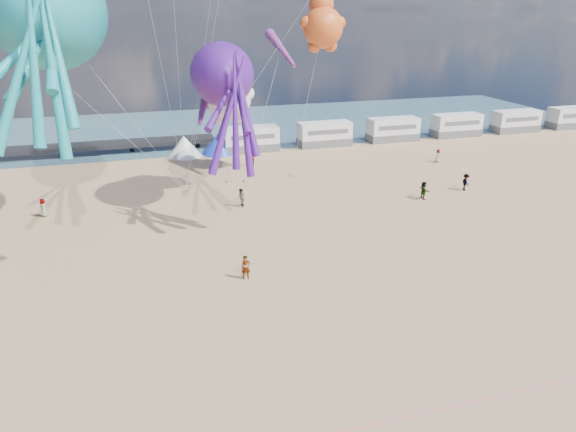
# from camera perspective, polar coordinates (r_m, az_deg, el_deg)

# --- Properties ---
(ground) EXTENTS (120.00, 120.00, 0.00)m
(ground) POSITION_cam_1_polar(r_m,az_deg,el_deg) (26.47, 2.05, -15.49)
(ground) COLOR tan
(ground) RESTS_ON ground
(water) EXTENTS (120.00, 120.00, 0.00)m
(water) POSITION_cam_1_polar(r_m,az_deg,el_deg) (76.90, -10.99, 9.53)
(water) COLOR #3A5E6F
(water) RESTS_ON ground
(motorhome_0) EXTENTS (6.60, 2.50, 3.00)m
(motorhome_0) POSITION_cam_1_polar(r_m,az_deg,el_deg) (62.96, -4.15, 8.53)
(motorhome_0) COLOR silver
(motorhome_0) RESTS_ON ground
(motorhome_1) EXTENTS (6.60, 2.50, 3.00)m
(motorhome_1) POSITION_cam_1_polar(r_m,az_deg,el_deg) (65.54, 4.09, 9.07)
(motorhome_1) COLOR silver
(motorhome_1) RESTS_ON ground
(motorhome_2) EXTENTS (6.60, 2.50, 3.00)m
(motorhome_2) POSITION_cam_1_polar(r_m,az_deg,el_deg) (69.35, 11.58, 9.40)
(motorhome_2) COLOR silver
(motorhome_2) RESTS_ON ground
(motorhome_3) EXTENTS (6.60, 2.50, 3.00)m
(motorhome_3) POSITION_cam_1_polar(r_m,az_deg,el_deg) (74.18, 18.21, 9.56)
(motorhome_3) COLOR silver
(motorhome_3) RESTS_ON ground
(motorhome_4) EXTENTS (6.60, 2.50, 3.00)m
(motorhome_4) POSITION_cam_1_polar(r_m,az_deg,el_deg) (79.85, 23.96, 9.60)
(motorhome_4) COLOR silver
(motorhome_4) RESTS_ON ground
(motorhome_5) EXTENTS (6.60, 2.50, 3.00)m
(motorhome_5) POSITION_cam_1_polar(r_m,az_deg,el_deg) (86.20, 28.91, 9.56)
(motorhome_5) COLOR silver
(motorhome_5) RESTS_ON ground
(tent_white) EXTENTS (4.00, 4.00, 2.40)m
(tent_white) POSITION_cam_1_polar(r_m,az_deg,el_deg) (61.91, -11.46, 7.63)
(tent_white) COLOR white
(tent_white) RESTS_ON ground
(tent_blue) EXTENTS (4.00, 4.00, 2.40)m
(tent_blue) POSITION_cam_1_polar(r_m,az_deg,el_deg) (62.34, -7.77, 7.97)
(tent_blue) COLOR #1933CC
(tent_blue) RESTS_ON ground
(rope_line) EXTENTS (34.00, 0.03, 0.03)m
(rope_line) POSITION_cam_1_polar(r_m,az_deg,el_deg) (22.94, 6.26, -22.69)
(rope_line) COLOR #F2338C
(rope_line) RESTS_ON ground
(standing_person) EXTENTS (0.61, 0.42, 1.62)m
(standing_person) POSITION_cam_1_polar(r_m,az_deg,el_deg) (32.96, -4.70, -5.73)
(standing_person) COLOR tan
(standing_person) RESTS_ON ground
(beachgoer_0) EXTENTS (0.48, 0.64, 1.59)m
(beachgoer_0) POSITION_cam_1_polar(r_m,az_deg,el_deg) (47.22, -25.53, 0.85)
(beachgoer_0) COLOR #7F6659
(beachgoer_0) RESTS_ON ground
(beachgoer_1) EXTENTS (0.59, 0.85, 1.65)m
(beachgoer_1) POSITION_cam_1_polar(r_m,az_deg,el_deg) (44.91, -5.24, 2.01)
(beachgoer_1) COLOR #7F6659
(beachgoer_1) RESTS_ON ground
(beachgoer_2) EXTENTS (0.68, 0.84, 1.62)m
(beachgoer_2) POSITION_cam_1_polar(r_m,az_deg,el_deg) (51.77, 19.13, 3.57)
(beachgoer_2) COLOR #7F6659
(beachgoer_2) RESTS_ON ground
(beachgoer_3) EXTENTS (1.22, 0.81, 1.77)m
(beachgoer_3) POSITION_cam_1_polar(r_m,az_deg,el_deg) (56.68, -3.99, 6.37)
(beachgoer_3) COLOR #7F6659
(beachgoer_3) RESTS_ON ground
(beachgoer_4) EXTENTS (0.46, 0.99, 1.64)m
(beachgoer_4) POSITION_cam_1_polar(r_m,az_deg,el_deg) (48.25, 14.83, 2.78)
(beachgoer_4) COLOR #7F6659
(beachgoer_4) RESTS_ON ground
(beachgoer_6) EXTENTS (0.66, 0.62, 1.51)m
(beachgoer_6) POSITION_cam_1_polar(r_m,az_deg,el_deg) (60.58, 16.31, 6.43)
(beachgoer_6) COLOR #7F6659
(beachgoer_6) RESTS_ON ground
(sandbag_a) EXTENTS (0.50, 0.35, 0.22)m
(sandbag_a) POSITION_cam_1_polar(r_m,az_deg,el_deg) (49.58, -11.25, 2.74)
(sandbag_a) COLOR gray
(sandbag_a) RESTS_ON ground
(sandbag_b) EXTENTS (0.50, 0.35, 0.22)m
(sandbag_b) POSITION_cam_1_polar(r_m,az_deg,el_deg) (51.84, -6.54, 3.88)
(sandbag_b) COLOR gray
(sandbag_b) RESTS_ON ground
(sandbag_c) EXTENTS (0.50, 0.35, 0.22)m
(sandbag_c) POSITION_cam_1_polar(r_m,az_deg,el_deg) (53.28, 0.33, 4.53)
(sandbag_c) COLOR gray
(sandbag_c) RESTS_ON ground
(sandbag_d) EXTENTS (0.50, 0.35, 0.22)m
(sandbag_d) POSITION_cam_1_polar(r_m,az_deg,el_deg) (51.72, -4.70, 3.91)
(sandbag_d) COLOR gray
(sandbag_d) RESTS_ON ground
(sandbag_e) EXTENTS (0.50, 0.35, 0.22)m
(sandbag_e) POSITION_cam_1_polar(r_m,az_deg,el_deg) (50.87, -11.30, 3.24)
(sandbag_e) COLOR gray
(sandbag_e) RESTS_ON ground
(kite_octopus_teal) EXTENTS (9.14, 13.62, 14.35)m
(kite_octopus_teal) POSITION_cam_1_polar(r_m,az_deg,el_deg) (41.06, -25.06, 19.82)
(kite_octopus_teal) COLOR teal
(kite_octopus_purple) EXTENTS (6.79, 10.96, 11.64)m
(kite_octopus_purple) POSITION_cam_1_polar(r_m,az_deg,el_deg) (43.23, -7.36, 15.35)
(kite_octopus_purple) COLOR #47157E
(kite_panda) EXTENTS (5.53, 5.30, 6.77)m
(kite_panda) POSITION_cam_1_polar(r_m,az_deg,el_deg) (47.41, -6.58, 12.79)
(kite_panda) COLOR silver
(kite_teddy_orange) EXTENTS (4.85, 4.59, 6.53)m
(kite_teddy_orange) POSITION_cam_1_polar(r_m,az_deg,el_deg) (51.49, 3.91, 20.16)
(kite_teddy_orange) COLOR #E75A1F
(windsock_left) EXTENTS (2.76, 7.16, 7.11)m
(windsock_left) POSITION_cam_1_polar(r_m,az_deg,el_deg) (44.51, -28.99, 17.60)
(windsock_left) COLOR red
(windsock_mid) EXTENTS (1.96, 6.27, 6.19)m
(windsock_mid) POSITION_cam_1_polar(r_m,az_deg,el_deg) (51.16, -0.75, 18.06)
(windsock_mid) COLOR red
(windsock_right) EXTENTS (2.26, 4.47, 4.41)m
(windsock_right) POSITION_cam_1_polar(r_m,az_deg,el_deg) (45.36, -9.40, 11.83)
(windsock_right) COLOR red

